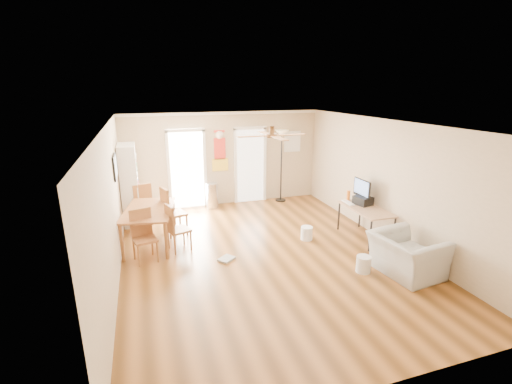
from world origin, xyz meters
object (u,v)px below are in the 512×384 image
object	(u,v)px
dining_chair_right_a	(174,211)
armchair	(406,255)
dining_chair_near	(144,237)
computer_desk	(365,223)
printer	(363,200)
torchiere_lamp	(281,166)
wastebasket_a	(307,233)
wastebasket_b	(363,264)
trash_can	(212,195)
dining_chair_right_b	(179,227)
dining_chair_far	(141,204)
dining_table	(150,227)
bookshelf	(130,185)

from	to	relation	value
dining_chair_right_a	armchair	world-z (taller)	dining_chair_right_a
dining_chair_near	computer_desk	world-z (taller)	dining_chair_near
printer	dining_chair_near	bearing A→B (deg)	166.57
torchiere_lamp	wastebasket_a	xyz separation A→B (m)	(-0.49, -2.79, -0.89)
dining_chair_near	wastebasket_b	world-z (taller)	dining_chair_near
trash_can	computer_desk	world-z (taller)	trash_can
armchair	torchiere_lamp	bearing A→B (deg)	-0.17
dining_chair_right_b	computer_desk	distance (m)	4.03
dining_chair_far	wastebasket_a	xyz separation A→B (m)	(3.43, -2.08, -0.37)
dining_chair_far	armchair	xyz separation A→B (m)	(4.46, -3.98, -0.16)
torchiere_lamp	printer	bearing A→B (deg)	-73.67
dining_table	computer_desk	size ratio (longest dim) A/B	1.22
trash_can	torchiere_lamp	size ratio (longest dim) A/B	0.34
dining_chair_near	trash_can	distance (m)	3.31
dining_chair_right_a	wastebasket_a	xyz separation A→B (m)	(2.72, -1.21, -0.41)
trash_can	wastebasket_a	bearing A→B (deg)	-60.78
dining_chair_far	printer	size ratio (longest dim) A/B	2.88
dining_chair_far	computer_desk	xyz separation A→B (m)	(4.68, -2.39, -0.17)
dining_chair_right_a	printer	distance (m)	4.25
dining_chair_right_a	armchair	xyz separation A→B (m)	(3.75, -3.12, -0.19)
dining_chair_right_b	computer_desk	xyz separation A→B (m)	(3.97, -0.67, -0.14)
torchiere_lamp	wastebasket_a	distance (m)	2.97
dining_chair_far	armchair	distance (m)	5.98
dining_chair_far	trash_can	distance (m)	2.00
bookshelf	printer	distance (m)	5.51
dining_chair_right_a	dining_table	bearing A→B (deg)	110.01
armchair	trash_can	bearing A→B (deg)	22.20
dining_table	dining_chair_right_b	world-z (taller)	dining_chair_right_b
bookshelf	dining_chair_right_b	distance (m)	2.19
dining_chair_right_b	dining_chair_far	size ratio (longest dim) A/B	0.94
dining_chair_right_a	torchiere_lamp	xyz separation A→B (m)	(3.21, 1.57, 0.49)
trash_can	armchair	distance (m)	5.36
trash_can	printer	distance (m)	4.09
dining_table	dining_chair_far	world-z (taller)	dining_chair_far
dining_chair_right_b	wastebasket_a	world-z (taller)	dining_chair_right_b
dining_table	armchair	bearing A→B (deg)	-32.19
wastebasket_b	torchiere_lamp	bearing A→B (deg)	88.20
dining_chair_right_a	wastebasket_b	world-z (taller)	dining_chair_right_a
dining_table	dining_chair_near	distance (m)	0.78
dining_chair_right_b	armchair	bearing A→B (deg)	-138.72
dining_chair_right_a	dining_chair_far	bearing A→B (deg)	22.44
dining_chair_right_a	dining_chair_right_b	bearing A→B (deg)	163.14
dining_chair_near	computer_desk	bearing A→B (deg)	-18.24
dining_chair_far	torchiere_lamp	bearing A→B (deg)	174.77
dining_table	armchair	xyz separation A→B (m)	(4.30, -2.71, -0.03)
torchiere_lamp	printer	world-z (taller)	torchiere_lamp
torchiere_lamp	armchair	distance (m)	4.77
dining_chair_near	wastebasket_a	bearing A→B (deg)	-14.56
wastebasket_a	wastebasket_b	bearing A→B (deg)	-77.65
dining_chair_right_a	dining_chair_near	bearing A→B (deg)	133.09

